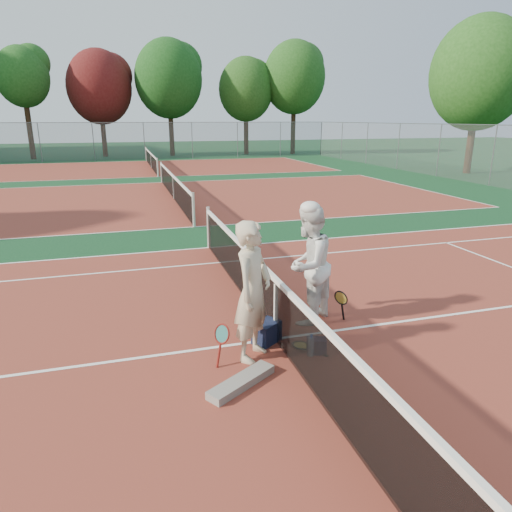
% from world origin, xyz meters
% --- Properties ---
extents(ground, '(130.00, 130.00, 0.00)m').
position_xyz_m(ground, '(0.00, 0.00, 0.00)').
color(ground, '#0E351A').
rests_on(ground, ground).
extents(court_main, '(23.77, 10.97, 0.01)m').
position_xyz_m(court_main, '(0.00, 0.00, 0.00)').
color(court_main, maroon).
rests_on(court_main, ground).
extents(court_far_a, '(23.77, 10.97, 0.01)m').
position_xyz_m(court_far_a, '(0.00, 13.50, 0.00)').
color(court_far_a, maroon).
rests_on(court_far_a, ground).
extents(court_far_b, '(23.77, 10.97, 0.01)m').
position_xyz_m(court_far_b, '(0.00, 27.00, 0.00)').
color(court_far_b, maroon).
rests_on(court_far_b, ground).
extents(net_main, '(0.10, 10.98, 1.02)m').
position_xyz_m(net_main, '(0.00, 0.00, 0.51)').
color(net_main, black).
rests_on(net_main, ground).
extents(net_far_a, '(0.10, 10.98, 1.02)m').
position_xyz_m(net_far_a, '(0.00, 13.50, 0.51)').
color(net_far_a, black).
rests_on(net_far_a, ground).
extents(net_far_b, '(0.10, 10.98, 1.02)m').
position_xyz_m(net_far_b, '(0.00, 27.00, 0.51)').
color(net_far_b, black).
rests_on(net_far_b, ground).
extents(fence_back, '(32.00, 0.06, 3.00)m').
position_xyz_m(fence_back, '(0.00, 34.00, 1.50)').
color(fence_back, slate).
rests_on(fence_back, ground).
extents(player_a, '(0.84, 0.87, 2.01)m').
position_xyz_m(player_a, '(-0.48, -0.41, 1.00)').
color(player_a, beige).
rests_on(player_a, ground).
extents(player_b, '(1.22, 1.20, 1.99)m').
position_xyz_m(player_b, '(0.73, 0.50, 1.00)').
color(player_b, white).
rests_on(player_b, ground).
extents(racket_red, '(0.34, 0.34, 0.58)m').
position_xyz_m(racket_red, '(-0.95, -0.47, 0.29)').
color(racket_red, maroon).
rests_on(racket_red, ground).
extents(racket_black_held, '(0.34, 0.35, 0.58)m').
position_xyz_m(racket_black_held, '(1.24, 0.27, 0.29)').
color(racket_black_held, black).
rests_on(racket_black_held, ground).
extents(racket_spare, '(0.56, 0.65, 0.05)m').
position_xyz_m(racket_spare, '(0.29, -0.36, 0.03)').
color(racket_spare, black).
rests_on(racket_spare, ground).
extents(sports_bag_navy, '(0.51, 0.48, 0.33)m').
position_xyz_m(sports_bag_navy, '(-0.16, -0.04, 0.17)').
color(sports_bag_navy, black).
rests_on(sports_bag_navy, ground).
extents(sports_bag_purple, '(0.32, 0.27, 0.22)m').
position_xyz_m(sports_bag_purple, '(0.44, -0.57, 0.11)').
color(sports_bag_purple, black).
rests_on(sports_bag_purple, ground).
extents(net_cover_canvas, '(1.01, 0.76, 0.11)m').
position_xyz_m(net_cover_canvas, '(-0.83, -1.10, 0.05)').
color(net_cover_canvas, slate).
rests_on(net_cover_canvas, ground).
extents(water_bottle, '(0.09, 0.09, 0.30)m').
position_xyz_m(water_bottle, '(0.33, -0.64, 0.15)').
color(water_bottle, silver).
rests_on(water_bottle, ground).
extents(tree_back_1, '(4.20, 4.20, 8.96)m').
position_xyz_m(tree_back_1, '(-9.10, 37.14, 6.50)').
color(tree_back_1, '#382314').
rests_on(tree_back_1, ground).
extents(tree_back_maroon, '(5.51, 5.51, 9.09)m').
position_xyz_m(tree_back_maroon, '(-3.28, 38.29, 5.91)').
color(tree_back_maroon, '#382314').
rests_on(tree_back_maroon, ground).
extents(tree_back_3, '(5.93, 5.93, 10.08)m').
position_xyz_m(tree_back_3, '(2.66, 37.50, 6.65)').
color(tree_back_3, '#382314').
rests_on(tree_back_3, ground).
extents(tree_back_4, '(5.04, 5.04, 8.79)m').
position_xyz_m(tree_back_4, '(9.69, 37.32, 5.87)').
color(tree_back_4, '#382314').
rests_on(tree_back_4, ground).
extents(tree_back_5, '(5.77, 5.77, 10.30)m').
position_xyz_m(tree_back_5, '(14.21, 36.63, 6.96)').
color(tree_back_5, '#382314').
rests_on(tree_back_5, ground).
extents(tree_right_1, '(5.72, 5.72, 9.13)m').
position_xyz_m(tree_right_1, '(18.83, 18.01, 5.83)').
color(tree_right_1, '#382314').
rests_on(tree_right_1, ground).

